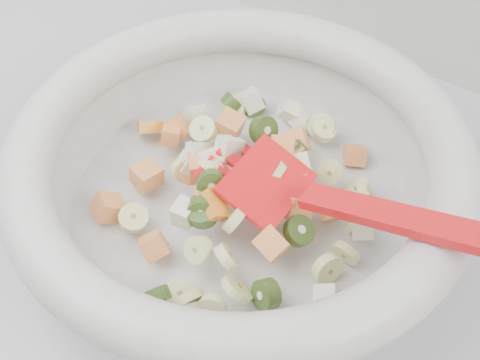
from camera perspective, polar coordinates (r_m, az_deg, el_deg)
The scene contains 1 object.
mixing_bowl at distance 0.51m, azimuth 0.06°, elevation 0.84°, with size 0.48×0.39×0.15m.
Camera 1 is at (0.24, 1.15, 1.34)m, focal length 45.00 mm.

